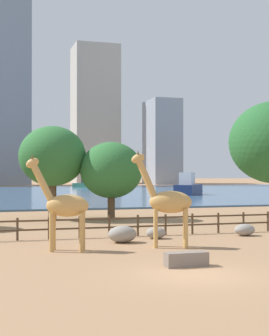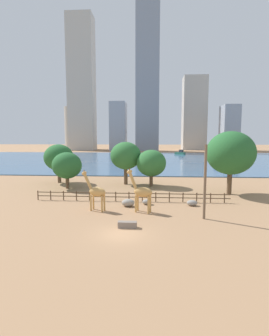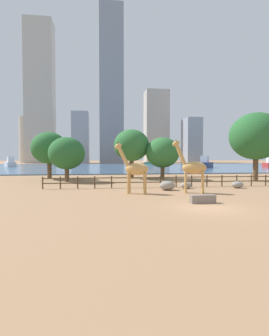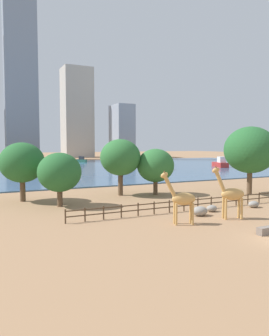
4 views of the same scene
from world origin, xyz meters
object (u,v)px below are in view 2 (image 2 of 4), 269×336
(boat_sailboat, at_px, (50,155))
(tree_left_large, at_px, (59,158))
(giraffe_tall, at_px, (142,192))
(giraffe_companion, at_px, (96,192))
(boulder_by_pole, at_px, (128,203))
(tree_right_small, at_px, (231,153))
(boulder_near_fence, at_px, (192,203))
(tree_center_broad, at_px, (126,156))
(boat_ferry, at_px, (224,160))
(boulder_small, at_px, (147,202))
(boat_barge, at_px, (180,153))
(utility_pole, at_px, (205,182))
(tree_right_tall, at_px, (151,163))
(tree_left_small, at_px, (67,166))
(feeding_trough, at_px, (127,225))

(boat_sailboat, bearing_deg, tree_left_large, 177.19)
(giraffe_tall, height_order, giraffe_companion, giraffe_tall)
(boulder_by_pole, bearing_deg, tree_right_small, 28.81)
(boulder_near_fence, relative_size, tree_center_broad, 0.17)
(tree_right_small, relative_size, boat_ferry, 1.11)
(giraffe_tall, bearing_deg, boulder_small, -80.45)
(tree_right_small, height_order, boat_ferry, tree_right_small)
(boat_barge, bearing_deg, tree_right_small, 127.81)
(utility_pole, xyz_separation_m, boat_sailboat, (-46.68, 75.18, -2.56))
(giraffe_tall, xyz_separation_m, tree_right_tall, (1.05, 16.18, 1.70))
(tree_left_large, xyz_separation_m, tree_right_tall, (17.45, -2.46, -0.71))
(giraffe_tall, bearing_deg, boat_ferry, -94.76)
(boat_barge, bearing_deg, boulder_by_pole, 119.36)
(giraffe_companion, height_order, tree_left_small, tree_left_small)
(giraffe_tall, relative_size, boulder_small, 4.29)
(tree_center_broad, relative_size, tree_right_small, 0.82)
(giraffe_tall, bearing_deg, boat_barge, -79.62)
(utility_pole, height_order, boat_sailboat, utility_pole)
(boat_barge, bearing_deg, tree_left_large, 107.94)
(boat_barge, bearing_deg, feeding_trough, 120.41)
(boulder_by_pole, bearing_deg, tree_right_tall, 78.48)
(boulder_near_fence, height_order, tree_left_small, tree_left_small)
(boulder_by_pole, bearing_deg, boat_sailboat, 118.36)
(tree_left_large, bearing_deg, giraffe_tall, -48.66)
(tree_left_large, height_order, tree_left_small, tree_left_large)
(tree_right_small, xyz_separation_m, boat_ferry, (10.57, 43.11, -4.80))
(giraffe_companion, distance_m, boat_ferry, 60.57)
(boat_ferry, distance_m, boat_sailboat, 66.37)
(giraffe_tall, xyz_separation_m, boat_barge, (14.94, 99.51, -1.40))
(giraffe_tall, xyz_separation_m, feeding_trough, (-1.13, -5.39, -2.08))
(boat_ferry, bearing_deg, boat_sailboat, 108.29)
(giraffe_companion, bearing_deg, boulder_small, -134.05)
(boulder_near_fence, distance_m, boulder_small, 5.70)
(feeding_trough, relative_size, tree_left_large, 0.25)
(giraffe_tall, relative_size, boulder_by_pole, 3.17)
(boulder_small, distance_m, tree_center_broad, 15.72)
(boulder_near_fence, bearing_deg, tree_center_broad, 124.11)
(boat_sailboat, bearing_deg, tree_right_small, -166.06)
(utility_pole, distance_m, boulder_small, 9.01)
(feeding_trough, bearing_deg, utility_pole, 22.70)
(giraffe_companion, xyz_separation_m, boulder_by_pole, (3.59, 2.09, -1.80))
(giraffe_tall, xyz_separation_m, tree_left_small, (-13.06, 13.22, 1.50))
(tree_left_large, bearing_deg, boulder_near_fence, -34.29)
(boulder_small, relative_size, tree_right_tall, 0.18)
(giraffe_companion, distance_m, boulder_small, 6.98)
(boat_sailboat, bearing_deg, tree_left_small, 177.98)
(giraffe_tall, height_order, boat_ferry, giraffe_tall)
(tree_center_broad, bearing_deg, tree_left_small, -154.38)
(tree_left_small, height_order, boat_sailboat, boat_sailboat)
(utility_pole, height_order, tree_right_tall, utility_pole)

